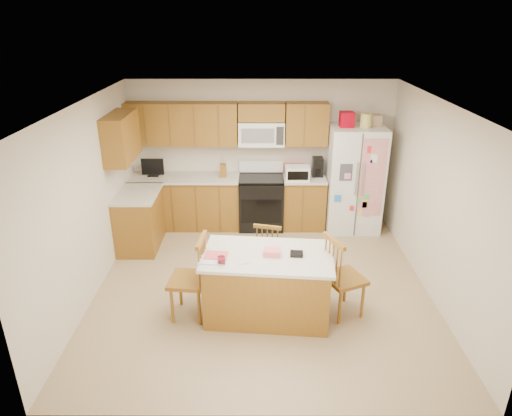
{
  "coord_description": "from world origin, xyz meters",
  "views": [
    {
      "loc": [
        -0.08,
        -5.43,
        3.49
      ],
      "look_at": [
        -0.09,
        0.35,
        1.02
      ],
      "focal_mm": 32.0,
      "sensor_mm": 36.0,
      "label": 1
    }
  ],
  "objects_px": {
    "stove": "(261,201)",
    "refrigerator": "(354,178)",
    "windsor_chair_right": "(342,278)",
    "windsor_chair_left": "(190,279)",
    "windsor_chair_back": "(269,253)",
    "island": "(267,284)"
  },
  "relations": [
    {
      "from": "windsor_chair_left",
      "to": "windsor_chair_back",
      "type": "xyz_separation_m",
      "value": [
        0.98,
        0.81,
        -0.08
      ]
    },
    {
      "from": "stove",
      "to": "windsor_chair_right",
      "type": "relative_size",
      "value": 1.05
    },
    {
      "from": "island",
      "to": "windsor_chair_back",
      "type": "bearing_deg",
      "value": 87.08
    },
    {
      "from": "windsor_chair_left",
      "to": "windsor_chair_back",
      "type": "relative_size",
      "value": 1.18
    },
    {
      "from": "windsor_chair_back",
      "to": "windsor_chair_right",
      "type": "distance_m",
      "value": 1.17
    },
    {
      "from": "refrigerator",
      "to": "windsor_chair_left",
      "type": "distance_m",
      "value": 3.56
    },
    {
      "from": "windsor_chair_left",
      "to": "refrigerator",
      "type": "bearing_deg",
      "value": 46.07
    },
    {
      "from": "windsor_chair_right",
      "to": "windsor_chair_left",
      "type": "bearing_deg",
      "value": -178.7
    },
    {
      "from": "stove",
      "to": "island",
      "type": "xyz_separation_m",
      "value": [
        0.05,
        -2.59,
        -0.04
      ]
    },
    {
      "from": "stove",
      "to": "refrigerator",
      "type": "distance_m",
      "value": 1.63
    },
    {
      "from": "stove",
      "to": "refrigerator",
      "type": "bearing_deg",
      "value": -2.3
    },
    {
      "from": "refrigerator",
      "to": "island",
      "type": "bearing_deg",
      "value": -120.94
    },
    {
      "from": "stove",
      "to": "island",
      "type": "bearing_deg",
      "value": -88.79
    },
    {
      "from": "stove",
      "to": "windsor_chair_back",
      "type": "distance_m",
      "value": 1.8
    },
    {
      "from": "refrigerator",
      "to": "windsor_chair_right",
      "type": "height_order",
      "value": "refrigerator"
    },
    {
      "from": "refrigerator",
      "to": "stove",
      "type": "bearing_deg",
      "value": 177.7
    },
    {
      "from": "refrigerator",
      "to": "island",
      "type": "xyz_separation_m",
      "value": [
        -1.52,
        -2.53,
        -0.49
      ]
    },
    {
      "from": "windsor_chair_left",
      "to": "windsor_chair_back",
      "type": "distance_m",
      "value": 1.27
    },
    {
      "from": "windsor_chair_back",
      "to": "windsor_chair_right",
      "type": "xyz_separation_m",
      "value": [
        0.88,
        -0.77,
        0.07
      ]
    },
    {
      "from": "windsor_chair_right",
      "to": "island",
      "type": "bearing_deg",
      "value": -178.52
    },
    {
      "from": "refrigerator",
      "to": "windsor_chair_back",
      "type": "distance_m",
      "value": 2.33
    },
    {
      "from": "island",
      "to": "windsor_chair_left",
      "type": "xyz_separation_m",
      "value": [
        -0.94,
        -0.02,
        0.08
      ]
    }
  ]
}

